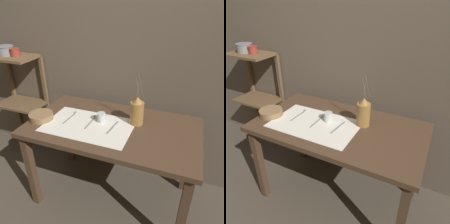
% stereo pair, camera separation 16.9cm
% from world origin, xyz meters
% --- Properties ---
extents(ground_plane, '(12.00, 12.00, 0.00)m').
position_xyz_m(ground_plane, '(0.00, 0.00, 0.00)').
color(ground_plane, brown).
extents(stone_wall_back, '(7.00, 0.06, 2.40)m').
position_xyz_m(stone_wall_back, '(0.00, 0.49, 1.20)').
color(stone_wall_back, brown).
rests_on(stone_wall_back, ground_plane).
extents(wooden_table, '(1.37, 0.76, 0.79)m').
position_xyz_m(wooden_table, '(0.00, 0.00, 0.69)').
color(wooden_table, '#4C3523').
rests_on(wooden_table, ground_plane).
extents(wooden_shelf_unit, '(0.49, 0.32, 1.18)m').
position_xyz_m(wooden_shelf_unit, '(-1.18, 0.32, 0.82)').
color(wooden_shelf_unit, brown).
rests_on(wooden_shelf_unit, ground_plane).
extents(linen_cloth, '(0.70, 0.43, 0.00)m').
position_xyz_m(linen_cloth, '(-0.18, -0.07, 0.79)').
color(linen_cloth, white).
rests_on(linen_cloth, wooden_table).
extents(pitcher_with_flowers, '(0.11, 0.11, 0.42)m').
position_xyz_m(pitcher_with_flowers, '(0.17, 0.09, 0.90)').
color(pitcher_with_flowers, olive).
rests_on(pitcher_with_flowers, wooden_table).
extents(wooden_bowl, '(0.20, 0.20, 0.05)m').
position_xyz_m(wooden_bowl, '(-0.60, -0.12, 0.81)').
color(wooden_bowl, '#8E6B47').
rests_on(wooden_bowl, wooden_table).
extents(glass_tumbler_near, '(0.07, 0.07, 0.08)m').
position_xyz_m(glass_tumbler_near, '(-0.11, 0.02, 0.83)').
color(glass_tumbler_near, silver).
rests_on(glass_tumbler_near, wooden_table).
extents(spoon_inner, '(0.03, 0.21, 0.02)m').
position_xyz_m(spoon_inner, '(-0.38, 0.03, 0.79)').
color(spoon_inner, gray).
rests_on(spoon_inner, wooden_table).
extents(spoon_outer, '(0.02, 0.21, 0.02)m').
position_xyz_m(spoon_outer, '(-0.18, 0.02, 0.79)').
color(spoon_outer, gray).
rests_on(spoon_outer, wooden_table).
extents(knife_center, '(0.03, 0.20, 0.00)m').
position_xyz_m(knife_center, '(0.01, -0.04, 0.79)').
color(knife_center, gray).
rests_on(knife_center, wooden_table).
extents(metal_pot_large, '(0.16, 0.16, 0.09)m').
position_xyz_m(metal_pot_large, '(-1.24, 0.28, 1.23)').
color(metal_pot_large, gray).
rests_on(metal_pot_large, wooden_shelf_unit).
extents(metal_pot_small, '(0.09, 0.09, 0.08)m').
position_xyz_m(metal_pot_small, '(-1.12, 0.28, 1.22)').
color(metal_pot_small, '#9E3828').
rests_on(metal_pot_small, wooden_shelf_unit).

